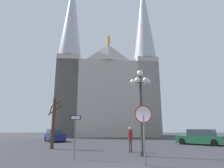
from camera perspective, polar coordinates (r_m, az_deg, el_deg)
The scene contains 8 objects.
cathedral at distance 40.07m, azimuth -1.54°, elevation -1.01°, with size 20.27×13.78×34.04m.
stop_sign at distance 9.35m, azimuth 9.42°, elevation -11.18°, with size 0.84×0.11×2.75m.
one_way_arrow_sign at distance 11.27m, azimuth -10.98°, elevation -13.81°, with size 0.59×0.09×2.37m.
street_lamp at distance 12.55m, azimuth 8.59°, elevation -3.41°, with size 1.34×1.20×5.43m.
bare_tree at distance 17.02m, azimuth -17.10°, elevation -10.68°, with size 1.24×1.08×4.15m.
parked_car_near_green at distance 21.98m, azimuth 24.84°, elevation -14.31°, with size 4.43×4.20×1.53m.
parked_car_far_navy at distance 25.74m, azimuth -16.76°, elevation -14.57°, with size 3.45×4.36×1.50m.
pedestrian_walking at distance 14.19m, azimuth 5.47°, elevation -15.40°, with size 0.32×0.32×1.75m.
Camera 1 is at (-0.97, -7.36, 1.70)m, focal length 30.58 mm.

